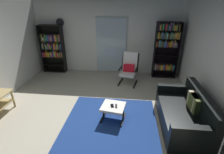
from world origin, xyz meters
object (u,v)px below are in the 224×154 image
bookshelf_near_tv (53,48)px  ottoman (113,108)px  bookshelf_near_sofa (166,47)px  leather_sofa (185,114)px  lounge_armchair (129,68)px  wall_clock (60,22)px  cell_phone (112,106)px  tv_remote (116,106)px

bookshelf_near_tv → ottoman: 3.80m
bookshelf_near_tv → bookshelf_near_sofa: 4.15m
leather_sofa → lounge_armchair: 2.43m
leather_sofa → wall_clock: wall_clock is taller
leather_sofa → cell_phone: 1.62m
ottoman → wall_clock: wall_clock is taller
bookshelf_near_tv → tv_remote: bearing=-46.2°
bookshelf_near_sofa → tv_remote: bearing=-119.5°
lounge_armchair → cell_phone: 2.07m
tv_remote → lounge_armchair: bearing=76.2°
bookshelf_near_sofa → leather_sofa: (0.01, -2.69, -0.80)m
bookshelf_near_sofa → ottoman: bearing=-120.8°
bookshelf_near_tv → tv_remote: bookshelf_near_tv is taller
wall_clock → leather_sofa: bearing=-37.4°
ottoman → wall_clock: 3.94m
lounge_armchair → ottoman: bearing=-99.3°
leather_sofa → wall_clock: bearing=142.6°
bookshelf_near_sofa → tv_remote: 3.15m
leather_sofa → cell_phone: bearing=179.0°
lounge_armchair → tv_remote: (-0.26, -2.04, -0.16)m
lounge_armchair → bookshelf_near_tv: bearing=166.2°
bookshelf_near_sofa → lounge_armchair: 1.50m
lounge_armchair → ottoman: size_ratio=1.74×
bookshelf_near_sofa → cell_phone: bookshelf_near_sofa is taller
wall_clock → ottoman: bearing=-52.3°
ottoman → bookshelf_near_tv: bearing=133.2°
bookshelf_near_tv → tv_remote: 3.85m
bookshelf_near_tv → cell_phone: bookshelf_near_tv is taller
ottoman → leather_sofa: bearing=-1.5°
bookshelf_near_tv → wall_clock: bearing=20.8°
bookshelf_near_tv → bookshelf_near_sofa: size_ratio=0.92×
bookshelf_near_sofa → wall_clock: bearing=176.7°
lounge_armchair → cell_phone: (-0.36, -2.03, -0.16)m
bookshelf_near_sofa → tv_remote: (-1.51, -2.67, -0.72)m
tv_remote → cell_phone: bearing=169.0°
ottoman → cell_phone: 0.08m
bookshelf_near_sofa → ottoman: size_ratio=3.30×
ottoman → tv_remote: (0.07, -0.02, 0.07)m
tv_remote → ottoman: bearing=157.8°
wall_clock → lounge_armchair: bearing=-18.4°
ottoman → cell_phone: bearing=-154.1°
lounge_armchair → wall_clock: size_ratio=3.53×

